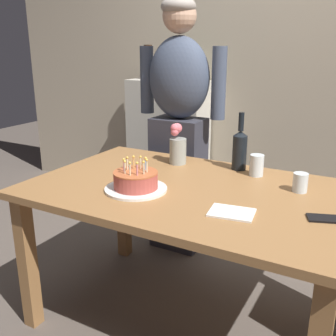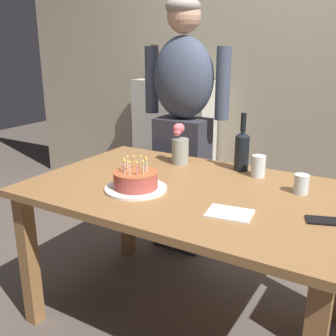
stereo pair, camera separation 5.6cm
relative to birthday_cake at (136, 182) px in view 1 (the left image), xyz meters
The scene contains 12 objects.
ground_plane 0.82m from the birthday_cake, 38.07° to the left, with size 10.00×10.00×0.00m, color #564C44.
back_wall 1.79m from the birthday_cake, 83.41° to the left, with size 5.20×0.10×2.60m, color tan.
dining_table 0.29m from the birthday_cake, 38.07° to the left, with size 1.50×0.96×0.74m.
birthday_cake is the anchor object (origin of this frame).
water_glass_near 0.75m from the birthday_cake, 27.63° to the left, with size 0.07×0.07×0.09m, color silver.
water_glass_far 0.64m from the birthday_cake, 48.63° to the left, with size 0.07×0.07×0.11m, color silver.
wine_bottle 0.62m from the birthday_cake, 60.15° to the left, with size 0.08×0.08×0.31m.
cell_phone 0.82m from the birthday_cake, ahead, with size 0.14×0.07×0.01m, color black.
napkin_stack 0.48m from the birthday_cake, ahead, with size 0.18×0.13×0.01m, color white.
flower_vase 0.48m from the birthday_cake, 94.12° to the left, with size 0.09×0.09×0.23m.
person_man_bearded 0.89m from the birthday_cake, 104.72° to the left, with size 0.61×0.27×1.66m.
shelf_cabinet 1.64m from the birthday_cake, 113.77° to the left, with size 0.67×0.30×1.39m.
Camera 1 is at (0.76, -1.58, 1.38)m, focal length 42.17 mm.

